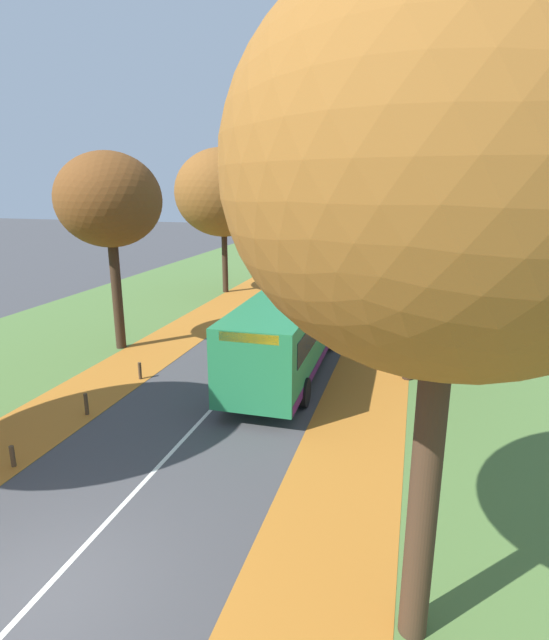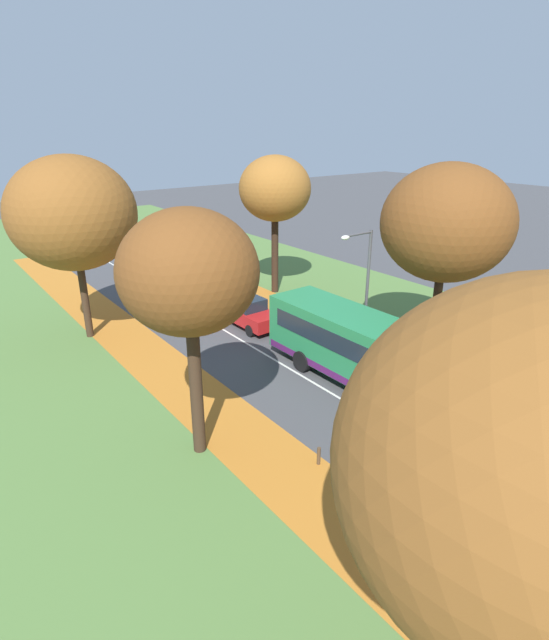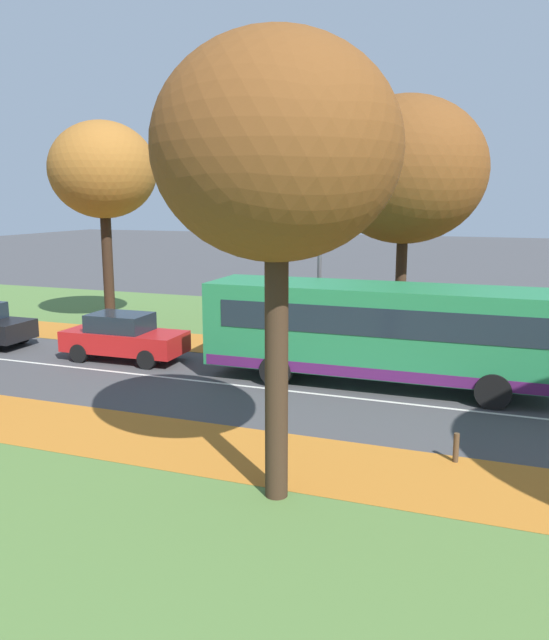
% 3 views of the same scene
% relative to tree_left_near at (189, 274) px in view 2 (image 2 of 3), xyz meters
% --- Properties ---
extents(grass_verge_left, '(12.00, 90.00, 0.01)m').
position_rel_tree_left_near_xyz_m(grass_verge_left, '(-2.98, 7.62, -6.26)').
color(grass_verge_left, '#517538').
rests_on(grass_verge_left, ground).
extents(leaf_litter_left, '(2.80, 60.00, 0.00)m').
position_rel_tree_left_near_xyz_m(leaf_litter_left, '(1.62, 1.62, -6.25)').
color(leaf_litter_left, '#B26B23').
rests_on(leaf_litter_left, grass_verge_left).
extents(grass_verge_right, '(12.00, 90.00, 0.01)m').
position_rel_tree_left_near_xyz_m(grass_verge_right, '(15.42, 7.62, -6.26)').
color(grass_verge_right, '#517538').
rests_on(grass_verge_right, ground).
extents(leaf_litter_right, '(2.80, 60.00, 0.00)m').
position_rel_tree_left_near_xyz_m(leaf_litter_right, '(10.82, 1.62, -6.25)').
color(leaf_litter_right, '#B26B23').
rests_on(leaf_litter_right, grass_verge_right).
extents(road_centre_line, '(0.12, 80.00, 0.01)m').
position_rel_tree_left_near_xyz_m(road_centre_line, '(6.22, 7.62, -6.26)').
color(road_centre_line, silver).
rests_on(road_centre_line, ground).
extents(tree_left_near, '(4.26, 4.26, 8.22)m').
position_rel_tree_left_near_xyz_m(tree_left_near, '(0.00, 0.00, 0.00)').
color(tree_left_near, '#382619').
rests_on(tree_left_near, ground).
extents(tree_left_mid, '(6.08, 6.08, 9.12)m').
position_rel_tree_left_near_xyz_m(tree_left_mid, '(0.18, 12.11, 0.12)').
color(tree_left_mid, '#382619').
rests_on(tree_left_mid, ground).
extents(tree_right_near, '(5.62, 5.62, 8.98)m').
position_rel_tree_left_near_xyz_m(tree_right_near, '(12.16, -0.32, 0.17)').
color(tree_right_near, '#382619').
rests_on(tree_right_near, ground).
extents(tree_right_mid, '(4.46, 4.46, 8.67)m').
position_rel_tree_left_near_xyz_m(tree_right_mid, '(12.42, 12.22, 0.35)').
color(tree_right_mid, black).
rests_on(tree_right_mid, ground).
extents(bollard_third, '(0.12, 0.12, 0.57)m').
position_rel_tree_left_near_xyz_m(bollard_third, '(2.69, -9.15, -5.97)').
color(bollard_third, '#4C3823').
rests_on(bollard_third, ground).
extents(bollard_fourth, '(0.12, 0.12, 0.70)m').
position_rel_tree_left_near_xyz_m(bollard_fourth, '(2.65, -6.09, -5.91)').
color(bollard_fourth, '#4C3823').
rests_on(bollard_fourth, ground).
extents(bollard_fifth, '(0.12, 0.12, 0.64)m').
position_rel_tree_left_near_xyz_m(bollard_fifth, '(2.72, -3.04, -5.94)').
color(bollard_fifth, '#4C3823').
rests_on(bollard_fifth, ground).
extents(streetlamp_right, '(1.89, 0.28, 6.00)m').
position_rel_tree_left_near_xyz_m(streetlamp_right, '(9.89, 2.15, -2.52)').
color(streetlamp_right, '#47474C').
rests_on(streetlamp_right, ground).
extents(bus, '(2.76, 10.43, 2.98)m').
position_rel_tree_left_near_xyz_m(bus, '(7.77, -0.48, -4.56)').
color(bus, '#237A47').
rests_on(bus, ground).
extents(car_red_lead, '(1.85, 4.23, 1.62)m').
position_rel_tree_left_near_xyz_m(car_red_lead, '(7.63, 8.36, -5.45)').
color(car_red_lead, '#B21919').
rests_on(car_red_lead, ground).
extents(car_black_following, '(1.80, 4.21, 1.62)m').
position_rel_tree_left_near_xyz_m(car_black_following, '(7.62, 14.83, -5.45)').
color(car_black_following, black).
rests_on(car_black_following, ground).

